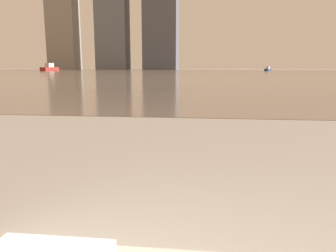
# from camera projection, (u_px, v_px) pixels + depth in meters

# --- Properties ---
(harbor_water) EXTENTS (180.00, 110.00, 0.01)m
(harbor_water) POSITION_uv_depth(u_px,v_px,m) (205.00, 72.00, 60.64)
(harbor_water) COLOR gray
(harbor_water) RESTS_ON ground_plane
(harbor_boat_1) EXTENTS (2.14, 2.92, 1.05)m
(harbor_boat_1) POSITION_uv_depth(u_px,v_px,m) (268.00, 69.00, 80.88)
(harbor_boat_1) COLOR navy
(harbor_boat_1) RESTS_ON harbor_water
(harbor_boat_2) EXTENTS (2.93, 5.43, 1.93)m
(harbor_boat_2) POSITION_uv_depth(u_px,v_px,m) (50.00, 68.00, 82.86)
(harbor_boat_2) COLOR maroon
(harbor_boat_2) RESTS_ON harbor_water
(skyline_tower_1) EXTENTS (11.00, 7.81, 38.61)m
(skyline_tower_1) POSITION_uv_depth(u_px,v_px,m) (112.00, 14.00, 115.71)
(skyline_tower_1) COLOR slate
(skyline_tower_1) RESTS_ON ground_plane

